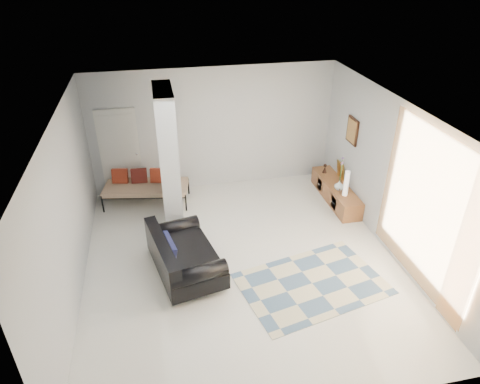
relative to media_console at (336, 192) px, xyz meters
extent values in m
plane|color=white|center=(-2.52, -1.70, -0.20)|extent=(6.00, 6.00, 0.00)
plane|color=white|center=(-2.52, -1.70, 2.60)|extent=(6.00, 6.00, 0.00)
plane|color=#BCBFC0|center=(-2.52, 1.30, 1.20)|extent=(6.00, 0.00, 6.00)
plane|color=#BCBFC0|center=(-2.52, -4.70, 1.20)|extent=(6.00, 0.00, 6.00)
plane|color=#BCBFC0|center=(-5.27, -1.70, 1.20)|extent=(0.00, 6.00, 6.00)
plane|color=#BCBFC0|center=(0.23, -1.70, 1.20)|extent=(0.00, 6.00, 6.00)
cube|color=silver|center=(-3.62, -0.10, 1.20)|extent=(0.35, 1.20, 2.80)
cube|color=silver|center=(-4.62, 1.26, 0.82)|extent=(0.85, 0.06, 2.04)
plane|color=#EB943D|center=(0.15, -2.85, 1.25)|extent=(0.00, 2.55, 2.55)
cube|color=#351B0E|center=(0.20, 0.00, 1.45)|extent=(0.04, 0.45, 0.55)
cube|color=brown|center=(0.00, 0.00, 0.00)|extent=(0.45, 1.88, 0.40)
cube|color=#351B0E|center=(-0.22, -0.42, 0.00)|extent=(0.02, 0.25, 0.28)
cube|color=#351B0E|center=(-0.22, 0.41, 0.00)|extent=(0.02, 0.25, 0.28)
cube|color=gold|center=(0.18, 0.26, 0.40)|extent=(0.09, 0.32, 0.40)
cube|color=silver|center=(-0.10, -0.42, 0.26)|extent=(0.04, 0.10, 0.12)
cylinder|color=silver|center=(-3.76, -2.53, -0.15)|extent=(0.05, 0.05, 0.10)
cylinder|color=silver|center=(-4.05, -1.16, -0.15)|extent=(0.05, 0.05, 0.10)
cylinder|color=silver|center=(-2.99, -2.37, -0.15)|extent=(0.05, 0.05, 0.10)
cylinder|color=silver|center=(-3.28, -1.00, -0.15)|extent=(0.05, 0.05, 0.10)
cube|color=black|center=(-3.52, -1.77, 0.05)|extent=(1.31, 1.81, 0.30)
cube|color=black|center=(-3.90, -1.85, 0.38)|extent=(0.54, 1.65, 0.36)
cylinder|color=black|center=(-3.37, -2.45, 0.28)|extent=(0.97, 0.47, 0.28)
cylinder|color=black|center=(-3.67, -1.08, 0.28)|extent=(0.97, 0.47, 0.28)
cube|color=black|center=(-3.79, -1.82, 0.40)|extent=(0.26, 0.62, 0.31)
cylinder|color=black|center=(-5.08, 0.54, 0.00)|extent=(0.04, 0.04, 0.40)
cylinder|color=black|center=(-3.33, 0.23, 0.00)|extent=(0.04, 0.04, 0.40)
cylinder|color=black|center=(-4.95, 1.27, 0.00)|extent=(0.04, 0.04, 0.40)
cylinder|color=black|center=(-3.20, 0.95, 0.00)|extent=(0.04, 0.04, 0.40)
cube|color=beige|center=(-4.14, 0.75, 0.18)|extent=(1.90, 1.06, 0.12)
cube|color=#9C321C|center=(-4.68, 1.00, 0.40)|extent=(0.36, 0.22, 0.33)
cube|color=maroon|center=(-4.27, 0.92, 0.40)|extent=(0.36, 0.22, 0.33)
cube|color=#9C321C|center=(-3.85, 0.85, 0.40)|extent=(0.36, 0.22, 0.33)
cube|color=beige|center=(-1.47, -2.53, -0.20)|extent=(2.65, 2.05, 0.01)
cylinder|color=white|center=(-0.02, -0.48, 0.48)|extent=(0.10, 0.10, 0.56)
imported|color=white|center=(-0.05, -0.23, 0.30)|extent=(0.21, 0.21, 0.21)
camera|label=1|loc=(-3.80, -7.68, 4.76)|focal=32.00mm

